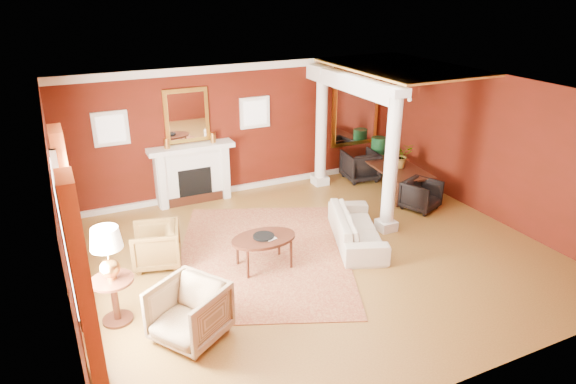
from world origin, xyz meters
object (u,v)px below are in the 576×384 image
armchair_leopard (156,244)px  armchair_stripe (189,310)px  coffee_table (264,240)px  side_table (109,260)px  sofa (357,223)px  dining_table (398,172)px

armchair_leopard → armchair_stripe: (-0.01, -2.16, 0.05)m
coffee_table → armchair_leopard: bearing=152.3°
side_table → sofa: bearing=7.3°
armchair_stripe → sofa: bearing=77.5°
armchair_stripe → coffee_table: 2.10m
side_table → armchair_leopard: bearing=57.2°
sofa → coffee_table: sofa is taller
coffee_table → side_table: 2.59m
dining_table → armchair_stripe: bearing=124.2°
armchair_leopard → sofa: bearing=92.2°
dining_table → sofa: bearing=134.0°
side_table → dining_table: 6.96m
armchair_leopard → armchair_stripe: size_ratio=0.89×
side_table → coffee_table: bearing=10.9°
coffee_table → dining_table: dining_table is taller
armchair_stripe → side_table: side_table is taller
armchair_leopard → armchair_stripe: armchair_stripe is taller
armchair_stripe → coffee_table: size_ratio=0.80×
sofa → armchair_leopard: size_ratio=2.49×
armchair_stripe → side_table: (-0.85, 0.82, 0.55)m
armchair_leopard → armchair_stripe: bearing=14.3°
dining_table → armchair_leopard: bearing=105.1°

